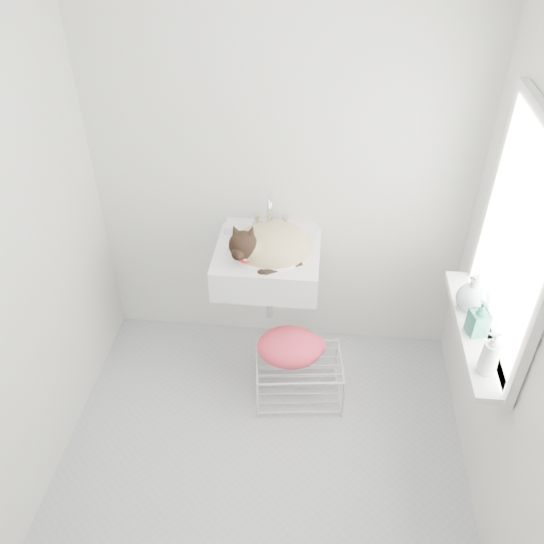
# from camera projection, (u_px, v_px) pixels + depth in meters

# --- Properties ---
(floor) EXTENTS (2.20, 2.00, 0.02)m
(floor) POSITION_uv_depth(u_px,v_px,m) (263.00, 452.00, 3.19)
(floor) COLOR #ADADAD
(floor) RESTS_ON ground
(back_wall) EXTENTS (2.20, 0.02, 2.50)m
(back_wall) POSITION_uv_depth(u_px,v_px,m) (281.00, 166.00, 3.22)
(back_wall) COLOR silver
(back_wall) RESTS_ON ground
(right_wall) EXTENTS (0.02, 2.00, 2.50)m
(right_wall) POSITION_uv_depth(u_px,v_px,m) (528.00, 290.00, 2.34)
(right_wall) COLOR silver
(right_wall) RESTS_ON ground
(left_wall) EXTENTS (0.02, 2.00, 2.50)m
(left_wall) POSITION_uv_depth(u_px,v_px,m) (11.00, 259.00, 2.51)
(left_wall) COLOR silver
(left_wall) RESTS_ON ground
(window_glass) EXTENTS (0.01, 0.80, 1.00)m
(window_glass) POSITION_uv_depth(u_px,v_px,m) (519.00, 242.00, 2.44)
(window_glass) COLOR white
(window_glass) RESTS_ON right_wall
(window_frame) EXTENTS (0.04, 0.90, 1.10)m
(window_frame) POSITION_uv_depth(u_px,v_px,m) (516.00, 242.00, 2.44)
(window_frame) COLOR white
(window_frame) RESTS_ON right_wall
(windowsill) EXTENTS (0.16, 0.88, 0.04)m
(windowsill) POSITION_uv_depth(u_px,v_px,m) (475.00, 331.00, 2.76)
(windowsill) COLOR white
(windowsill) RESTS_ON right_wall
(sink) EXTENTS (0.59, 0.52, 0.24)m
(sink) POSITION_uv_depth(u_px,v_px,m) (267.00, 250.00, 3.26)
(sink) COLOR white
(sink) RESTS_ON back_wall
(faucet) EXTENTS (0.22, 0.15, 0.22)m
(faucet) POSITION_uv_depth(u_px,v_px,m) (271.00, 212.00, 3.31)
(faucet) COLOR silver
(faucet) RESTS_ON sink
(cat) EXTENTS (0.52, 0.46, 0.29)m
(cat) POSITION_uv_depth(u_px,v_px,m) (269.00, 246.00, 3.22)
(cat) COLOR #D0BD84
(cat) RESTS_ON sink
(wire_rack) EXTENTS (0.53, 0.40, 0.29)m
(wire_rack) POSITION_uv_depth(u_px,v_px,m) (298.00, 377.00, 3.43)
(wire_rack) COLOR silver
(wire_rack) RESTS_ON floor
(towel) EXTENTS (0.38, 0.27, 0.16)m
(towel) POSITION_uv_depth(u_px,v_px,m) (289.00, 353.00, 3.34)
(towel) COLOR #E45426
(towel) RESTS_ON wire_rack
(bottle_a) EXTENTS (0.08, 0.08, 0.19)m
(bottle_a) POSITION_uv_depth(u_px,v_px,m) (485.00, 371.00, 2.53)
(bottle_a) COLOR white
(bottle_a) RESTS_ON windowsill
(bottle_b) EXTENTS (0.10, 0.11, 0.19)m
(bottle_b) POSITION_uv_depth(u_px,v_px,m) (475.00, 333.00, 2.72)
(bottle_b) COLOR #26725C
(bottle_b) RESTS_ON windowsill
(bottle_c) EXTENTS (0.21, 0.21, 0.19)m
(bottle_c) POSITION_uv_depth(u_px,v_px,m) (468.00, 308.00, 2.86)
(bottle_c) COLOR silver
(bottle_c) RESTS_ON windowsill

